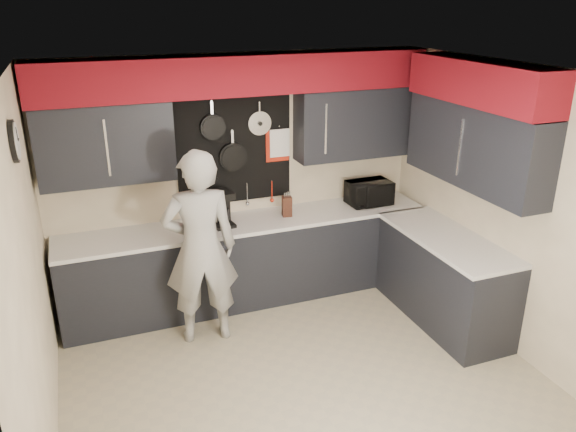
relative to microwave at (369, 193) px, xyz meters
name	(u,v)px	position (x,y,z in m)	size (l,w,h in m)	color
ground	(300,374)	(-1.41, -1.44, -1.05)	(4.00, 4.00, 0.00)	tan
back_wall_assembly	(243,114)	(-1.40, 0.15, 0.96)	(4.00, 0.36, 2.60)	beige
right_wall_assembly	(480,134)	(0.44, -1.18, 0.89)	(0.36, 3.50, 2.60)	beige
left_wall_assembly	(30,276)	(-3.41, -1.43, 0.28)	(0.05, 3.50, 2.60)	beige
base_cabinets	(303,265)	(-0.92, -0.31, -0.59)	(3.95, 2.20, 0.92)	black
microwave	(369,193)	(0.00, 0.00, 0.00)	(0.48, 0.32, 0.26)	black
knife_block	(287,206)	(-0.99, -0.02, -0.02)	(0.10, 0.10, 0.22)	#331610
utensil_crock	(221,217)	(-1.71, 0.02, -0.05)	(0.12, 0.12, 0.16)	white
coffee_maker	(221,207)	(-1.71, -0.01, 0.06)	(0.23, 0.27, 0.37)	black
person	(200,249)	(-2.06, -0.56, -0.11)	(0.69, 0.45, 1.88)	#A9A9A7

